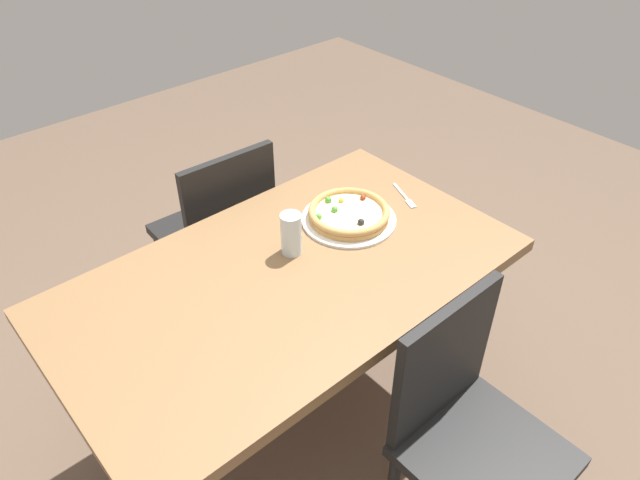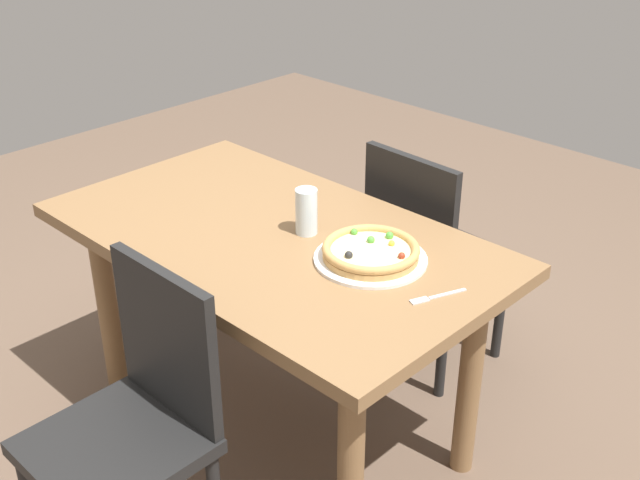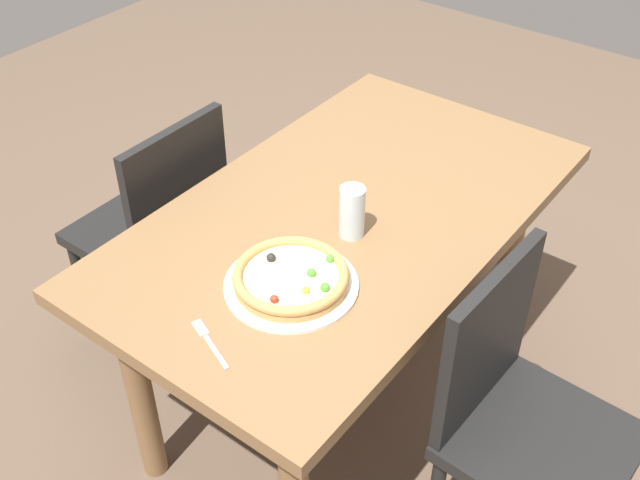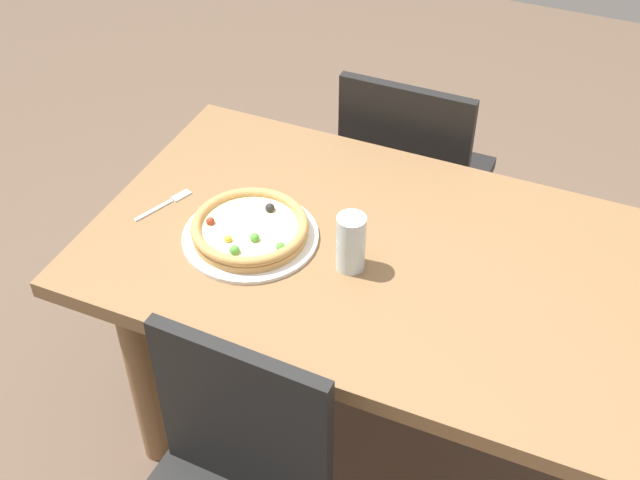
% 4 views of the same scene
% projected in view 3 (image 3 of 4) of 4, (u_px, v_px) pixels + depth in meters
% --- Properties ---
extents(ground_plane, '(6.00, 6.00, 0.00)m').
position_uv_depth(ground_plane, '(341.00, 391.00, 2.50)').
color(ground_plane, brown).
extents(dining_table, '(1.39, 0.80, 0.73)m').
position_uv_depth(dining_table, '(345.00, 241.00, 2.11)').
color(dining_table, olive).
rests_on(dining_table, ground).
extents(chair_near, '(0.42, 0.42, 0.86)m').
position_uv_depth(chair_near, '(520.00, 417.00, 1.83)').
color(chair_near, black).
rests_on(chair_near, ground).
extents(chair_far, '(0.40, 0.40, 0.86)m').
position_uv_depth(chair_far, '(159.00, 227.00, 2.41)').
color(chair_far, black).
rests_on(chair_far, ground).
extents(plate, '(0.32, 0.32, 0.01)m').
position_uv_depth(plate, '(291.00, 285.00, 1.80)').
color(plate, white).
rests_on(plate, dining_table).
extents(pizza, '(0.27, 0.27, 0.04)m').
position_uv_depth(pizza, '(291.00, 277.00, 1.79)').
color(pizza, tan).
rests_on(pizza, plate).
extents(fork, '(0.08, 0.16, 0.00)m').
position_uv_depth(fork, '(208.00, 340.00, 1.67)').
color(fork, silver).
rests_on(fork, dining_table).
extents(drinking_glass, '(0.07, 0.07, 0.14)m').
position_uv_depth(drinking_glass, '(352.00, 212.00, 1.92)').
color(drinking_glass, silver).
rests_on(drinking_glass, dining_table).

